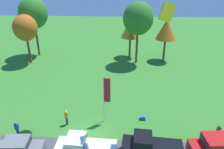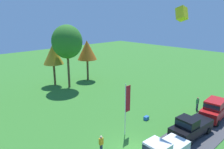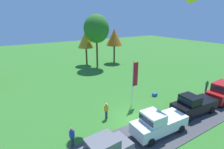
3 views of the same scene
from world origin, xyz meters
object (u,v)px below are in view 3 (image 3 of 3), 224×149
tree_left_of_center (96,29)px  cooler_box (155,95)px  car_pickup_mid_row (193,104)px  car_pickup_by_flagpole (158,123)px  person_watching_sky (106,111)px  person_beside_suv (72,137)px  flag_banner (134,78)px  person_on_lawn (207,86)px  car_suv_far_end (223,91)px  tree_right_of_center (86,40)px  tree_center_back (114,37)px

tree_left_of_center → cooler_box: bearing=-90.3°
car_pickup_mid_row → tree_left_of_center: (-0.02, 21.05, 6.34)m
car_pickup_by_flagpole → cooler_box: 7.79m
cooler_box → tree_left_of_center: bearing=89.7°
cooler_box → person_watching_sky: bearing=-171.1°
person_watching_sky → person_beside_suv: bearing=-154.3°
person_beside_suv → flag_banner: bearing=18.6°
tree_left_of_center → flag_banner: size_ratio=1.91×
person_on_lawn → flag_banner: size_ratio=0.32×
person_on_lawn → flag_banner: 10.99m
cooler_box → car_pickup_by_flagpole: bearing=-133.7°
car_pickup_by_flagpole → person_beside_suv: size_ratio=2.97×
car_pickup_by_flagpole → flag_banner: (1.50, 5.10, 2.24)m
car_pickup_by_flagpole → car_pickup_mid_row: (5.45, 0.41, 0.00)m
person_watching_sky → tree_left_of_center: size_ratio=0.17×
person_beside_suv → flag_banner: size_ratio=0.32×
person_on_lawn → person_watching_sky: size_ratio=1.00×
person_watching_sky → car_pickup_mid_row: bearing=-26.5°
person_beside_suv → cooler_box: 12.47m
car_suv_far_end → car_pickup_by_flagpole: bearing=-178.0°
car_pickup_mid_row → person_beside_suv: (-12.12, 1.94, -0.23)m
car_pickup_by_flagpole → cooler_box: (5.34, 5.59, -0.91)m
person_watching_sky → tree_right_of_center: bearing=71.0°
car_pickup_mid_row → flag_banner: bearing=130.1°
car_suv_far_end → person_beside_suv: 17.79m
tree_left_of_center → person_beside_suv: bearing=-122.3°
person_beside_suv → tree_center_back: tree_center_back is taller
car_suv_far_end → person_on_lawn: (0.95, 2.43, -0.42)m
tree_right_of_center → tree_left_of_center: 3.69m
car_pickup_mid_row → person_on_lawn: (6.51, 2.40, -0.23)m
car_pickup_mid_row → car_pickup_by_flagpole: bearing=-175.7°
person_watching_sky → tree_center_back: (12.75, 18.42, 4.59)m
car_suv_far_end → tree_left_of_center: (-5.58, 21.08, 6.15)m
car_pickup_by_flagpole → tree_right_of_center: tree_right_of_center is taller
car_pickup_mid_row → flag_banner: 6.53m
car_pickup_mid_row → person_beside_suv: size_ratio=3.00×
tree_left_of_center → tree_center_back: (4.84, 1.32, -1.98)m
car_pickup_mid_row → person_watching_sky: size_ratio=3.00×
car_pickup_mid_row → person_watching_sky: 8.86m
tree_right_of_center → person_beside_suv: bearing=-116.8°
person_on_lawn → tree_center_back: 20.56m
person_on_lawn → tree_center_back: (-1.69, 19.97, 4.59)m
tree_center_back → cooler_box: (-4.92, -17.19, -5.26)m
car_pickup_mid_row → person_on_lawn: 6.94m
car_suv_far_end → person_beside_suv: size_ratio=2.77×
car_pickup_by_flagpole → tree_left_of_center: size_ratio=0.50×
person_watching_sky → tree_right_of_center: (6.85, 19.86, 4.36)m
person_beside_suv → cooler_box: person_beside_suv is taller
car_suv_far_end → car_pickup_mid_row: bearing=179.7°
car_pickup_by_flagpole → person_beside_suv: bearing=160.6°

